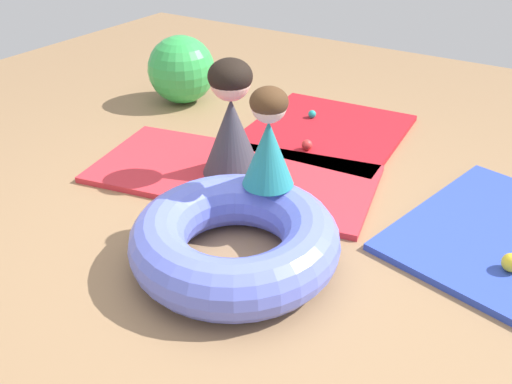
{
  "coord_description": "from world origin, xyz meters",
  "views": [
    {
      "loc": [
        1.35,
        -1.97,
        1.77
      ],
      "look_at": [
        0.05,
        0.09,
        0.32
      ],
      "focal_mm": 38.7,
      "sensor_mm": 36.0,
      "label": 1
    }
  ],
  "objects": [
    {
      "name": "ground_plane",
      "position": [
        0.0,
        0.0,
        0.0
      ],
      "size": [
        8.0,
        8.0,
        0.0
      ],
      "primitive_type": "plane",
      "color": "#93704C"
    },
    {
      "name": "gym_mat_near_left",
      "position": [
        -0.26,
        1.57,
        0.02
      ],
      "size": [
        1.19,
        1.26,
        0.04
      ],
      "primitive_type": "cube",
      "rotation": [
        0.0,
        0.0,
        0.07
      ],
      "color": "#B21923",
      "rests_on": "ground"
    },
    {
      "name": "gym_mat_far_left",
      "position": [
        -0.48,
        0.64,
        0.02
      ],
      "size": [
        1.98,
        1.22,
        0.04
      ],
      "primitive_type": "cube",
      "rotation": [
        0.0,
        0.0,
        0.2
      ],
      "color": "red",
      "rests_on": "ground"
    },
    {
      "name": "inflatable_cushion",
      "position": [
        0.05,
        -0.11,
        0.15
      ],
      "size": [
        1.06,
        1.06,
        0.29
      ],
      "primitive_type": "torus",
      "color": "#6070E5",
      "rests_on": "ground"
    },
    {
      "name": "child_in_teal",
      "position": [
        0.02,
        0.25,
        0.56
      ],
      "size": [
        0.33,
        0.33,
        0.54
      ],
      "rotation": [
        0.0,
        0.0,
        0.21
      ],
      "color": "teal",
      "rests_on": "inflatable_cushion"
    },
    {
      "name": "adult_seated",
      "position": [
        -0.48,
        0.64,
        0.41
      ],
      "size": [
        0.54,
        0.54,
        0.75
      ],
      "rotation": [
        0.0,
        0.0,
        0.98
      ],
      "color": "#383842",
      "rests_on": "gym_mat_far_left"
    },
    {
      "name": "play_ball_orange",
      "position": [
        -0.15,
        0.63,
        0.09
      ],
      "size": [
        0.11,
        0.11,
        0.11
      ],
      "primitive_type": "sphere",
      "color": "orange",
      "rests_on": "gym_mat_far_left"
    },
    {
      "name": "play_ball_yellow",
      "position": [
        1.26,
        0.53,
        0.09
      ],
      "size": [
        0.1,
        0.1,
        0.1
      ],
      "primitive_type": "sphere",
      "color": "yellow",
      "rests_on": "gym_mat_far_right"
    },
    {
      "name": "play_ball_red",
      "position": [
        -0.22,
        1.18,
        0.08
      ],
      "size": [
        0.08,
        0.08,
        0.08
      ],
      "primitive_type": "sphere",
      "color": "red",
      "rests_on": "gym_mat_near_left"
    },
    {
      "name": "play_ball_teal",
      "position": [
        -0.45,
        1.71,
        0.07
      ],
      "size": [
        0.06,
        0.06,
        0.06
      ],
      "primitive_type": "sphere",
      "color": "teal",
      "rests_on": "gym_mat_near_left"
    },
    {
      "name": "exercise_ball_large",
      "position": [
        -1.61,
        1.52,
        0.28
      ],
      "size": [
        0.57,
        0.57,
        0.57
      ],
      "primitive_type": "sphere",
      "color": "green",
      "rests_on": "ground"
    }
  ]
}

